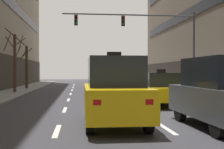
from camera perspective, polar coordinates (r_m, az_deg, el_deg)
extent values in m
plane|color=#38383D|center=(12.47, 6.29, -7.60)|extent=(120.00, 120.00, 0.00)
cube|color=silver|center=(9.24, -10.39, -10.45)|extent=(0.16, 2.00, 0.01)
cube|color=silver|center=(14.17, -8.95, -6.61)|extent=(0.16, 2.00, 0.01)
cube|color=silver|center=(19.14, -8.26, -4.76)|extent=(0.16, 2.00, 0.01)
cube|color=silver|center=(24.12, -7.86, -3.67)|extent=(0.16, 2.00, 0.01)
cube|color=silver|center=(29.11, -7.59, -2.95)|extent=(0.16, 2.00, 0.01)
cube|color=silver|center=(34.10, -7.40, -2.44)|extent=(0.16, 2.00, 0.01)
cube|color=silver|center=(39.10, -7.27, -2.07)|extent=(0.16, 2.00, 0.01)
cube|color=silver|center=(44.09, -7.16, -1.77)|extent=(0.16, 2.00, 0.01)
cube|color=silver|center=(9.61, 10.26, -10.03)|extent=(0.16, 2.00, 0.01)
cube|color=silver|center=(14.41, 4.55, -6.49)|extent=(0.16, 2.00, 0.01)
cube|color=silver|center=(19.32, 1.74, -4.70)|extent=(0.16, 2.00, 0.01)
cube|color=silver|center=(24.26, 0.08, -3.64)|extent=(0.16, 2.00, 0.01)
cube|color=silver|center=(29.23, -1.01, -2.93)|extent=(0.16, 2.00, 0.01)
cube|color=silver|center=(34.20, -1.79, -2.43)|extent=(0.16, 2.00, 0.01)
cube|color=silver|center=(39.18, -2.37, -2.06)|extent=(0.16, 2.00, 0.01)
cube|color=silver|center=(44.17, -2.81, -1.77)|extent=(0.16, 2.00, 0.01)
cube|color=silver|center=(15.40, 16.94, -6.06)|extent=(0.16, 2.00, 0.01)
cube|color=silver|center=(20.06, 11.27, -4.52)|extent=(0.16, 2.00, 0.01)
cube|color=silver|center=(24.86, 7.78, -3.54)|extent=(0.16, 2.00, 0.01)
cube|color=silver|center=(29.72, 5.43, -2.88)|extent=(0.16, 2.00, 0.01)
cube|color=silver|center=(34.63, 3.74, -2.40)|extent=(0.16, 2.00, 0.01)
cube|color=silver|center=(39.55, 2.48, -2.03)|extent=(0.16, 2.00, 0.01)
cube|color=silver|center=(44.50, 1.49, -1.75)|extent=(0.16, 2.00, 0.01)
cylinder|color=black|center=(11.40, -4.59, -6.62)|extent=(0.24, 0.69, 0.69)
cylinder|color=black|center=(11.55, 3.80, -6.52)|extent=(0.24, 0.69, 0.69)
cylinder|color=black|center=(8.60, -4.23, -8.96)|extent=(0.24, 0.69, 0.69)
cylinder|color=black|center=(8.80, 6.87, -8.74)|extent=(0.24, 0.69, 0.69)
cube|color=yellow|center=(10.00, 0.39, -4.90)|extent=(1.98, 4.63, 0.94)
cube|color=black|center=(9.95, 0.39, 0.51)|extent=(1.71, 2.74, 0.94)
cube|color=white|center=(12.19, -3.90, -3.15)|extent=(0.21, 0.09, 0.15)
cube|color=red|center=(7.68, -2.85, -5.31)|extent=(0.21, 0.09, 0.15)
cube|color=white|center=(12.31, 2.40, -3.11)|extent=(0.21, 0.09, 0.15)
cube|color=red|center=(7.86, 7.06, -5.17)|extent=(0.21, 0.09, 0.15)
cube|color=black|center=(9.97, 0.39, 3.76)|extent=(0.46, 0.21, 0.19)
cylinder|color=black|center=(38.88, -1.19, -1.62)|extent=(0.21, 0.62, 0.62)
cylinder|color=black|center=(39.05, 1.02, -1.61)|extent=(0.21, 0.62, 0.62)
cylinder|color=black|center=(36.34, -0.81, -1.77)|extent=(0.21, 0.62, 0.62)
cylinder|color=black|center=(36.53, 1.55, -1.76)|extent=(0.21, 0.62, 0.62)
cube|color=#B7BABF|center=(37.68, 0.14, -1.05)|extent=(1.76, 4.16, 0.85)
cube|color=black|center=(37.66, 0.14, 0.25)|extent=(1.52, 2.46, 0.85)
cube|color=white|center=(39.63, -1.08, -0.75)|extent=(0.19, 0.08, 0.13)
cube|color=red|center=(35.58, -0.45, -0.90)|extent=(0.19, 0.08, 0.13)
cube|color=white|center=(39.77, 0.66, -0.75)|extent=(0.19, 0.08, 0.13)
cube|color=red|center=(35.73, 1.49, -0.89)|extent=(0.19, 0.08, 0.13)
cylinder|color=black|center=(32.96, -0.34, -1.98)|extent=(0.25, 0.66, 0.65)
cylinder|color=black|center=(33.23, 2.36, -1.96)|extent=(0.25, 0.66, 0.65)
cylinder|color=black|center=(30.32, 0.40, -2.20)|extent=(0.25, 0.66, 0.65)
cylinder|color=black|center=(30.62, 3.33, -2.17)|extent=(0.25, 0.66, 0.65)
cube|color=#474C51|center=(31.76, 1.42, -1.27)|extent=(2.01, 4.43, 0.89)
cube|color=black|center=(31.74, 1.42, 0.34)|extent=(1.69, 2.64, 0.89)
cube|color=white|center=(33.76, -0.28, -0.90)|extent=(0.20, 0.09, 0.14)
cube|color=red|center=(29.54, 0.94, -1.10)|extent=(0.20, 0.09, 0.14)
cube|color=white|center=(33.97, 1.84, -0.89)|extent=(0.20, 0.09, 0.14)
cube|color=red|center=(29.78, 3.36, -1.09)|extent=(0.20, 0.09, 0.14)
cylinder|color=black|center=(11.05, 12.80, -6.87)|extent=(0.24, 0.69, 0.69)
cylinder|color=black|center=(11.73, 20.48, -6.46)|extent=(0.24, 0.69, 0.69)
cylinder|color=black|center=(8.51, 19.50, -9.11)|extent=(0.24, 0.69, 0.69)
cube|color=#474C51|center=(10.06, 20.08, -4.93)|extent=(2.02, 4.62, 0.94)
cube|color=black|center=(10.02, 20.10, 0.41)|extent=(1.73, 2.74, 0.94)
cube|color=white|center=(11.84, 12.11, -3.30)|extent=(0.21, 0.09, 0.15)
cube|color=white|center=(12.35, 17.98, -3.16)|extent=(0.21, 0.09, 0.15)
cylinder|color=black|center=(17.31, 5.25, -4.19)|extent=(0.24, 0.69, 0.68)
cylinder|color=black|center=(17.69, 10.55, -4.09)|extent=(0.24, 0.69, 0.68)
cylinder|color=black|center=(14.58, 7.30, -5.07)|extent=(0.24, 0.69, 0.68)
cylinder|color=black|center=(15.03, 13.50, -4.92)|extent=(0.24, 0.69, 0.68)
cube|color=yellow|center=(16.11, 9.08, -3.36)|extent=(1.98, 4.59, 0.66)
cube|color=black|center=(15.87, 9.27, -0.95)|extent=(1.69, 1.99, 0.70)
cube|color=white|center=(18.14, 5.26, -2.56)|extent=(0.21, 0.09, 0.15)
cube|color=red|center=(13.77, 8.73, -3.54)|extent=(0.21, 0.09, 0.15)
cube|color=white|center=(18.43, 9.35, -2.51)|extent=(0.21, 0.09, 0.15)
cube|color=red|center=(14.15, 13.99, -3.44)|extent=(0.21, 0.09, 0.15)
cube|color=black|center=(15.87, 9.28, 0.66)|extent=(0.46, 0.21, 0.19)
cylinder|color=#4C4C51|center=(26.66, 15.28, 4.25)|extent=(0.18, 0.18, 6.74)
cylinder|color=#4C4C51|center=(25.54, 3.38, 11.23)|extent=(11.13, 0.12, 0.12)
cube|color=black|center=(25.36, 2.12, 10.11)|extent=(0.28, 0.24, 0.84)
sphere|color=#4B0704|center=(25.27, 2.17, 10.74)|extent=(0.17, 0.17, 0.17)
sphere|color=#523505|center=(25.23, 2.17, 10.16)|extent=(0.17, 0.17, 0.17)
sphere|color=green|center=(25.18, 2.17, 9.58)|extent=(0.17, 0.17, 0.17)
cube|color=black|center=(25.10, -6.85, 10.21)|extent=(0.28, 0.24, 0.84)
sphere|color=#4B0704|center=(25.01, -6.86, 10.85)|extent=(0.17, 0.17, 0.17)
sphere|color=#523505|center=(24.96, -6.85, 10.26)|extent=(0.17, 0.17, 0.17)
sphere|color=green|center=(24.92, -6.85, 9.67)|extent=(0.17, 0.17, 0.17)
cylinder|color=#4C3823|center=(30.53, -15.90, 1.37)|extent=(0.26, 0.26, 4.17)
cylinder|color=#42301E|center=(31.13, -15.95, 3.91)|extent=(1.14, 0.31, 1.13)
cylinder|color=#42301E|center=(30.86, -16.43, 3.68)|extent=(0.56, 0.74, 1.08)
cylinder|color=#42301E|center=(30.87, -17.41, 4.08)|extent=(0.36, 1.74, 1.42)
cylinder|color=#42301E|center=(30.86, -16.98, 5.70)|extent=(0.29, 1.26, 1.68)
cylinder|color=#4C3823|center=(25.19, -17.96, 2.05)|extent=(0.23, 0.23, 4.61)
cylinder|color=#42301E|center=(25.57, -19.22, 5.93)|extent=(0.37, 1.26, 1.57)
cylinder|color=#42301E|center=(25.76, -17.24, 5.82)|extent=(1.09, 0.53, 0.70)
cylinder|color=#42301E|center=(24.97, -18.80, 5.76)|extent=(0.85, 0.66, 1.03)
cylinder|color=#42301E|center=(24.59, -17.91, 6.82)|extent=(1.51, 0.44, 1.33)
cylinder|color=#383D59|center=(31.87, 14.82, -1.68)|extent=(0.13, 0.13, 0.82)
cylinder|color=#383D59|center=(31.80, 15.10, -1.69)|extent=(0.13, 0.13, 0.82)
cube|color=black|center=(31.82, 14.96, -0.43)|extent=(0.38, 0.39, 0.58)
sphere|color=beige|center=(31.81, 14.96, 0.29)|extent=(0.21, 0.21, 0.21)
cylinder|color=black|center=(31.91, 14.61, -0.37)|extent=(0.09, 0.09, 0.52)
cylinder|color=black|center=(31.72, 15.32, -0.38)|extent=(0.09, 0.09, 0.52)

